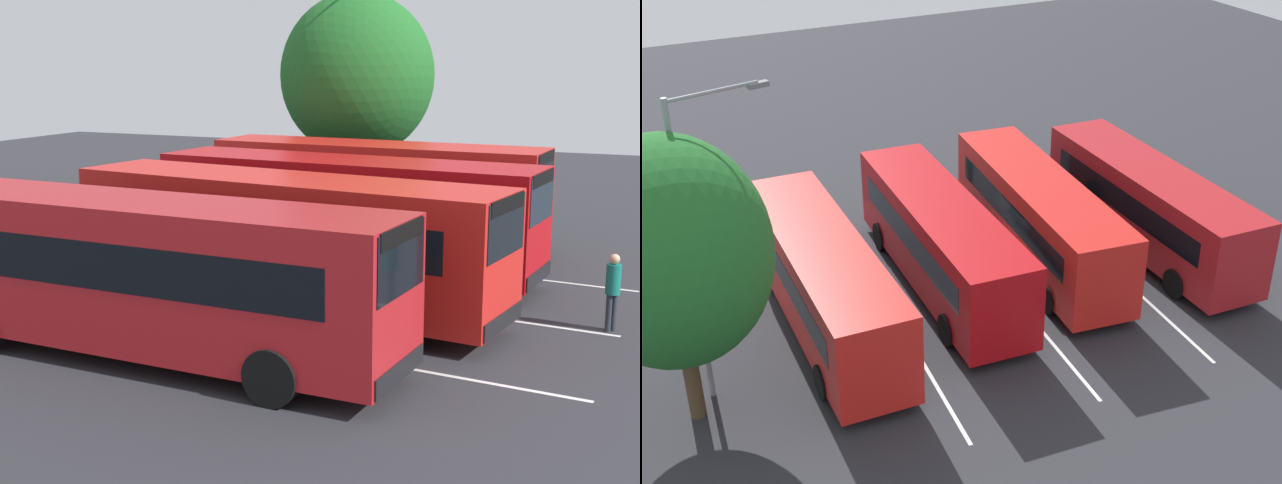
% 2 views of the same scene
% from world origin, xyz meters
% --- Properties ---
extents(ground_plane, '(73.62, 73.62, 0.00)m').
position_xyz_m(ground_plane, '(0.00, 0.00, 0.00)').
color(ground_plane, '#2B2B30').
extents(bus_far_left, '(10.77, 2.89, 3.21)m').
position_xyz_m(bus_far_left, '(-0.70, -6.07, 1.78)').
color(bus_far_left, '#AD191E').
rests_on(bus_far_left, ground).
extents(bus_center_left, '(10.88, 3.61, 3.21)m').
position_xyz_m(bus_center_left, '(0.28, -1.93, 1.78)').
color(bus_center_left, red).
rests_on(bus_center_left, ground).
extents(bus_center_right, '(10.81, 3.09, 3.21)m').
position_xyz_m(bus_center_right, '(0.17, 2.02, 1.78)').
color(bus_center_right, '#B70C11').
rests_on(bus_center_right, ground).
extents(bus_far_right, '(10.76, 2.83, 3.21)m').
position_xyz_m(bus_far_right, '(-0.60, 6.45, 1.78)').
color(bus_far_right, red).
rests_on(bus_far_right, ground).
extents(pedestrian, '(0.45, 0.45, 1.75)m').
position_xyz_m(pedestrian, '(7.46, -0.38, 1.03)').
color(pedestrian, '#232833').
rests_on(pedestrian, ground).
extents(street_lamp, '(0.82, 2.80, 8.92)m').
position_xyz_m(street_lamp, '(-2.44, 10.30, 5.11)').
color(street_lamp, gray).
rests_on(street_lamp, ground).
extents(depot_tree, '(5.76, 5.19, 8.23)m').
position_xyz_m(depot_tree, '(-3.23, 11.11, 5.19)').
color(depot_tree, '#4C3823').
rests_on(depot_tree, ground).
extents(lane_stripe_outer_left, '(15.45, 1.53, 0.01)m').
position_xyz_m(lane_stripe_outer_left, '(0.00, -4.15, 0.00)').
color(lane_stripe_outer_left, silver).
rests_on(lane_stripe_outer_left, ground).
extents(lane_stripe_inner_left, '(15.45, 1.53, 0.01)m').
position_xyz_m(lane_stripe_inner_left, '(0.00, 0.00, 0.00)').
color(lane_stripe_inner_left, silver).
rests_on(lane_stripe_inner_left, ground).
extents(lane_stripe_inner_right, '(15.45, 1.53, 0.01)m').
position_xyz_m(lane_stripe_inner_right, '(0.00, 4.15, 0.00)').
color(lane_stripe_inner_right, silver).
rests_on(lane_stripe_inner_right, ground).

